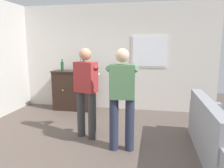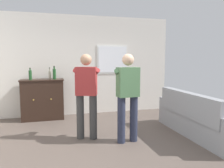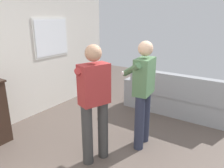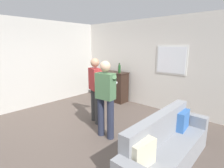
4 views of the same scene
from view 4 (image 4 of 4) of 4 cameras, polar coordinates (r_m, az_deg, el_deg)
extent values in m
plane|color=brown|center=(4.29, -9.29, -15.24)|extent=(10.40, 10.40, 0.00)
cube|color=silver|center=(5.86, 11.01, 6.56)|extent=(5.20, 0.12, 2.80)
cube|color=silver|center=(5.38, 18.80, 7.42)|extent=(0.92, 0.02, 0.83)
cube|color=white|center=(5.38, 18.78, 7.42)|extent=(0.84, 0.03, 0.75)
cube|color=beige|center=(6.15, -25.61, 5.84)|extent=(0.12, 5.20, 2.80)
cube|color=gray|center=(3.21, 18.17, -21.82)|extent=(0.55, 1.91, 0.42)
cube|color=gray|center=(3.06, 15.18, -13.63)|extent=(0.18, 1.91, 0.49)
cube|color=gray|center=(4.02, 24.49, -13.23)|extent=(0.55, 0.18, 0.64)
cube|color=#386BB7|center=(3.64, 22.13, -10.92)|extent=(0.18, 0.41, 0.36)
cube|color=beige|center=(2.50, 10.02, -21.54)|extent=(0.19, 0.41, 0.36)
cube|color=black|center=(6.36, 0.48, -0.83)|extent=(1.05, 0.44, 1.03)
cube|color=black|center=(6.26, 0.49, 3.90)|extent=(1.09, 0.48, 0.03)
sphere|color=#B79338|center=(6.32, -2.36, -0.44)|extent=(0.04, 0.04, 0.04)
sphere|color=#B79338|center=(6.04, 0.50, -1.05)|extent=(0.04, 0.04, 0.04)
cylinder|color=#1E4C23|center=(6.00, 2.44, 4.93)|extent=(0.08, 0.08, 0.26)
cylinder|color=#1E4C23|center=(5.98, 2.45, 6.47)|extent=(0.04, 0.04, 0.06)
cylinder|color=#262626|center=(5.98, 2.46, 6.83)|extent=(0.04, 0.04, 0.02)
cylinder|color=#1E4C23|center=(6.39, -1.70, 5.27)|extent=(0.08, 0.08, 0.23)
cylinder|color=#1E4C23|center=(6.37, -1.71, 6.55)|extent=(0.03, 0.03, 0.05)
cylinder|color=#262626|center=(6.37, -1.71, 6.85)|extent=(0.04, 0.04, 0.02)
cylinder|color=gray|center=(6.15, 2.18, 4.83)|extent=(0.07, 0.07, 0.20)
cylinder|color=gray|center=(6.13, 2.19, 6.14)|extent=(0.03, 0.03, 0.08)
cylinder|color=#262626|center=(6.13, 2.19, 6.59)|extent=(0.03, 0.03, 0.02)
cylinder|color=#383838|center=(4.72, -5.93, -6.68)|extent=(0.15, 0.15, 0.88)
cylinder|color=#383838|center=(4.50, -4.67, -7.66)|extent=(0.15, 0.15, 0.88)
cube|color=#9E2D2D|center=(4.42, -5.51, 1.60)|extent=(0.45, 0.34, 0.55)
sphere|color=tan|center=(4.36, -5.62, 6.96)|extent=(0.22, 0.22, 0.22)
cylinder|color=#9E2D2D|center=(4.57, -4.23, 3.38)|extent=(0.41, 0.32, 0.29)
cylinder|color=#9E2D2D|center=(4.36, -3.01, 2.96)|extent=(0.20, 0.44, 0.29)
cube|color=white|center=(4.54, -1.78, 2.28)|extent=(0.15, 0.09, 0.04)
cylinder|color=#282D42|center=(3.95, -3.59, -10.56)|extent=(0.15, 0.15, 0.88)
cylinder|color=#282D42|center=(3.81, -0.51, -11.49)|extent=(0.15, 0.15, 0.88)
cube|color=#4C754C|center=(3.65, -2.18, -0.69)|extent=(0.42, 0.26, 0.55)
sphere|color=#D8AD8C|center=(3.58, -2.23, 5.79)|extent=(0.22, 0.22, 0.22)
cylinder|color=#4C754C|center=(3.82, -2.06, 1.60)|extent=(0.29, 0.42, 0.29)
cylinder|color=#4C754C|center=(3.69, 0.75, 1.19)|extent=(0.36, 0.39, 0.29)
cube|color=white|center=(3.90, 0.73, 0.54)|extent=(0.15, 0.06, 0.04)
camera|label=1|loc=(2.18, -69.81, -2.96)|focal=35.00mm
camera|label=2|loc=(4.07, -65.82, -0.72)|focal=35.00mm
camera|label=3|loc=(5.49, -36.02, 10.56)|focal=35.00mm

